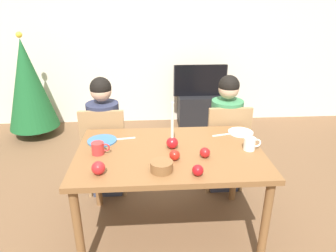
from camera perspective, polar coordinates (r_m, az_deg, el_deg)
The scene contains 22 objects.
ground_plane at distance 2.69m, azimuth 0.29°, elevation -19.12°, with size 7.68×7.68×0.00m, color brown.
back_wall at distance 4.63m, azimuth -2.01°, elevation 16.56°, with size 6.40×0.10×2.60m, color beige.
dining_table at distance 2.30m, azimuth 0.33°, elevation -6.61°, with size 1.40×0.90×0.75m.
chair_left at distance 2.93m, azimuth -11.88°, elevation -3.68°, with size 0.40×0.40×0.90m.
chair_right at distance 2.99m, azimuth 10.88°, elevation -3.05°, with size 0.40×0.40×0.90m.
person_left_child at distance 2.94m, azimuth -11.89°, elevation -2.40°, with size 0.30×0.30×1.17m.
person_right_child at distance 3.00m, azimuth 10.81°, elevation -1.79°, with size 0.30×0.30×1.17m.
tv_stand at distance 4.63m, azimuth 5.93°, elevation 2.97°, with size 0.64×0.40×0.48m, color black.
tv at distance 4.50m, azimuth 6.17°, elevation 8.62°, with size 0.79×0.05×0.46m.
christmas_tree at distance 4.50m, azimuth -25.11°, elevation 7.16°, with size 0.67×0.67×1.44m.
candle_centerpiece at distance 2.27m, azimuth 0.81°, elevation -2.57°, with size 0.09×0.09×0.37m.
plate_left at distance 2.46m, azimuth -12.45°, elevation -2.73°, with size 0.23×0.23×0.01m, color teal.
plate_right at distance 2.63m, azimuth 13.68°, elevation -1.17°, with size 0.21×0.21×0.01m, color silver.
mug_left at distance 2.25m, azimuth -13.15°, elevation -4.16°, with size 0.13×0.09×0.09m.
mug_right at distance 2.34m, azimuth 15.36°, elevation -3.28°, with size 0.13×0.09×0.10m.
fork_left at distance 2.47m, azimuth -8.35°, elevation -2.40°, with size 0.18×0.01×0.01m, color silver.
fork_right at distance 2.55m, azimuth 10.29°, elevation -1.66°, with size 0.18×0.01×0.01m, color silver.
bowl_walnuts at distance 1.99m, azimuth -1.22°, elevation -7.69°, with size 0.15×0.15×0.07m, color brown.
apple_near_candle at distance 1.95m, azimuth 5.70°, elevation -8.39°, with size 0.07×0.07×0.07m, color #AE1117.
apple_by_left_plate at distance 2.12m, azimuth 1.26°, elevation -5.55°, with size 0.08×0.08×0.08m, color red.
apple_by_right_mug at distance 2.17m, azimuth 7.05°, elevation -5.04°, with size 0.08×0.08×0.08m, color red.
apple_far_edge at distance 2.00m, azimuth -13.14°, elevation -7.80°, with size 0.09×0.09×0.09m, color red.
Camera 1 is at (-0.14, -2.00, 1.79)m, focal length 31.97 mm.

